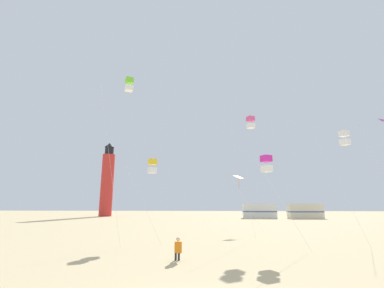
% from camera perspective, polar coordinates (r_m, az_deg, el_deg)
% --- Properties ---
extents(kite_flyer_standing, '(0.41, 0.55, 1.16)m').
position_cam_1_polar(kite_flyer_standing, '(14.41, -3.00, -21.21)').
color(kite_flyer_standing, orange).
rests_on(kite_flyer_standing, ground).
extents(kite_box_gold, '(3.10, 2.28, 6.33)m').
position_cam_1_polar(kite_box_gold, '(22.07, -8.39, -4.67)').
color(kite_box_gold, silver).
rests_on(kite_box_gold, ground).
extents(kite_diamond_orange, '(3.26, 2.81, 5.79)m').
position_cam_1_polar(kite_diamond_orange, '(29.58, 9.92, -7.28)').
color(kite_diamond_orange, silver).
rests_on(kite_diamond_orange, ground).
extents(kite_box_rainbow, '(2.24, 2.24, 10.89)m').
position_cam_1_polar(kite_box_rainbow, '(26.17, 12.30, 4.44)').
color(kite_box_rainbow, silver).
rests_on(kite_box_rainbow, ground).
extents(kite_box_magenta, '(3.23, 2.55, 6.04)m').
position_cam_1_polar(kite_box_magenta, '(19.15, 15.48, -4.06)').
color(kite_box_magenta, silver).
rests_on(kite_box_magenta, ground).
extents(kite_box_lime, '(2.94, 2.63, 13.13)m').
position_cam_1_polar(kite_box_lime, '(23.70, -13.17, 12.09)').
color(kite_box_lime, silver).
rests_on(kite_box_lime, ground).
extents(kite_box_white, '(2.44, 2.44, 8.47)m').
position_cam_1_polar(kite_box_white, '(24.57, 29.56, 1.10)').
color(kite_box_white, silver).
rests_on(kite_box_white, ground).
extents(lighthouse_distant, '(2.80, 2.80, 16.80)m').
position_cam_1_polar(lighthouse_distant, '(65.28, -17.49, -7.49)').
color(lighthouse_distant, red).
rests_on(lighthouse_distant, ground).
extents(rv_van_white, '(6.50, 2.50, 2.80)m').
position_cam_1_polar(rv_van_white, '(56.68, 14.08, -13.55)').
color(rv_van_white, white).
rests_on(rv_van_white, ground).
extents(rv_van_cream, '(6.59, 2.78, 2.80)m').
position_cam_1_polar(rv_van_cream, '(58.17, 22.81, -12.93)').
color(rv_van_cream, beige).
rests_on(rv_van_cream, ground).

